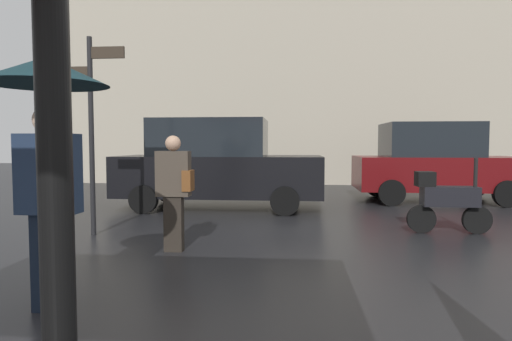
% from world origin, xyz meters
% --- Properties ---
extents(pedestrian_with_umbrella, '(1.05, 1.05, 2.20)m').
position_xyz_m(pedestrian_with_umbrella, '(-1.69, 1.55, 1.71)').
color(pedestrian_with_umbrella, black).
rests_on(pedestrian_with_umbrella, ground).
extents(pedestrian_with_bag, '(0.49, 0.24, 1.57)m').
position_xyz_m(pedestrian_with_bag, '(-1.19, 3.73, 0.89)').
color(pedestrian_with_bag, '#2A241E').
rests_on(pedestrian_with_bag, ground).
extents(parked_scooter, '(1.34, 0.32, 1.23)m').
position_xyz_m(parked_scooter, '(2.89, 5.27, 0.55)').
color(parked_scooter, black).
rests_on(parked_scooter, ground).
extents(parked_car_left, '(4.56, 2.02, 2.01)m').
position_xyz_m(parked_car_left, '(-1.33, 7.76, 1.00)').
color(parked_car_left, black).
rests_on(parked_car_left, ground).
extents(parked_car_right, '(4.00, 2.08, 1.99)m').
position_xyz_m(parked_car_right, '(3.94, 9.41, 0.99)').
color(parked_car_right, '#590C0F').
rests_on(parked_car_right, ground).
extents(street_signpost, '(1.08, 0.08, 3.13)m').
position_xyz_m(street_signpost, '(-2.78, 4.64, 1.89)').
color(street_signpost, black).
rests_on(street_signpost, ground).
extents(building_block, '(16.96, 2.74, 12.65)m').
position_xyz_m(building_block, '(0.00, 15.12, 6.33)').
color(building_block, '#B2A893').
rests_on(building_block, ground).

